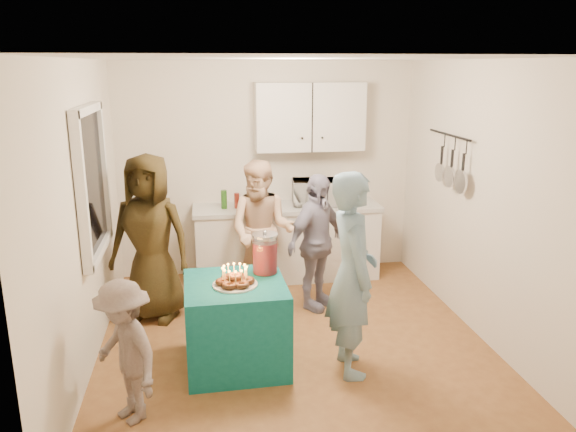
{
  "coord_description": "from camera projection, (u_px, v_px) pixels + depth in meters",
  "views": [
    {
      "loc": [
        -0.81,
        -4.76,
        2.55
      ],
      "look_at": [
        0.0,
        0.35,
        1.15
      ],
      "focal_mm": 35.0,
      "sensor_mm": 36.0,
      "label": 1
    }
  ],
  "objects": [
    {
      "name": "punch_jar",
      "position": [
        265.0,
        254.0,
        4.95
      ],
      "size": [
        0.22,
        0.22,
        0.34
      ],
      "primitive_type": "cylinder",
      "color": "red",
      "rests_on": "party_table"
    },
    {
      "name": "floor",
      "position": [
        294.0,
        342.0,
        5.33
      ],
      "size": [
        4.0,
        4.0,
        0.0
      ],
      "primitive_type": "plane",
      "color": "brown",
      "rests_on": "ground"
    },
    {
      "name": "microwave",
      "position": [
        315.0,
        192.0,
        6.75
      ],
      "size": [
        0.58,
        0.43,
        0.3
      ],
      "primitive_type": "imported",
      "rotation": [
        0.0,
        0.0,
        -0.1
      ],
      "color": "white",
      "rests_on": "countertop"
    },
    {
      "name": "party_table",
      "position": [
        236.0,
        324.0,
        4.85
      ],
      "size": [
        0.87,
        0.87,
        0.76
      ],
      "primitive_type": "cube",
      "rotation": [
        0.0,
        0.0,
        0.02
      ],
      "color": "#0E5F5D",
      "rests_on": "floor"
    },
    {
      "name": "donut_cake",
      "position": [
        235.0,
        275.0,
        4.68
      ],
      "size": [
        0.38,
        0.38,
        0.18
      ],
      "primitive_type": null,
      "color": "#381C0C",
      "rests_on": "party_table"
    },
    {
      "name": "window_night",
      "position": [
        91.0,
        182.0,
        4.94
      ],
      "size": [
        0.04,
        1.0,
        1.2
      ],
      "primitive_type": "cube",
      "color": "black",
      "rests_on": "left_wall"
    },
    {
      "name": "countertop",
      "position": [
        287.0,
        208.0,
        6.75
      ],
      "size": [
        2.24,
        0.62,
        0.05
      ],
      "primitive_type": "cube",
      "color": "beige",
      "rests_on": "counter"
    },
    {
      "name": "back_wall",
      "position": [
        267.0,
        170.0,
        6.9
      ],
      "size": [
        3.6,
        3.6,
        0.0
      ],
      "primitive_type": "plane",
      "color": "silver",
      "rests_on": "floor"
    },
    {
      "name": "pot_rack",
      "position": [
        446.0,
        159.0,
        5.84
      ],
      "size": [
        0.12,
        1.0,
        0.6
      ],
      "primitive_type": "cube",
      "color": "black",
      "rests_on": "right_wall"
    },
    {
      "name": "child_near_left",
      "position": [
        125.0,
        352.0,
        4.04
      ],
      "size": [
        0.74,
        0.81,
        1.1
      ],
      "primitive_type": "imported",
      "rotation": [
        0.0,
        0.0,
        -0.95
      ],
      "color": "#61534D",
      "rests_on": "floor"
    },
    {
      "name": "woman_back_left",
      "position": [
        150.0,
        238.0,
        5.66
      ],
      "size": [
        0.97,
        0.78,
        1.72
      ],
      "primitive_type": "imported",
      "rotation": [
        0.0,
        0.0,
        -0.32
      ],
      "color": "#513E17",
      "rests_on": "floor"
    },
    {
      "name": "counter",
      "position": [
        287.0,
        244.0,
        6.87
      ],
      "size": [
        2.2,
        0.58,
        0.86
      ],
      "primitive_type": "cube",
      "color": "white",
      "rests_on": "floor"
    },
    {
      "name": "ceiling",
      "position": [
        295.0,
        58.0,
        4.65
      ],
      "size": [
        4.0,
        4.0,
        0.0
      ],
      "primitive_type": "plane",
      "color": "white",
      "rests_on": "floor"
    },
    {
      "name": "man_birthday",
      "position": [
        352.0,
        274.0,
        4.65
      ],
      "size": [
        0.43,
        0.64,
        1.74
      ],
      "primitive_type": "imported",
      "rotation": [
        0.0,
        0.0,
        1.55
      ],
      "color": "#799CB0",
      "rests_on": "floor"
    },
    {
      "name": "woman_back_right",
      "position": [
        316.0,
        242.0,
        5.92
      ],
      "size": [
        0.89,
        0.83,
        1.47
      ],
      "primitive_type": "imported",
      "rotation": [
        0.0,
        0.0,
        0.71
      ],
      "color": "#191138",
      "rests_on": "floor"
    },
    {
      "name": "upper_cabinet",
      "position": [
        310.0,
        117.0,
        6.66
      ],
      "size": [
        1.3,
        0.3,
        0.8
      ],
      "primitive_type": "cube",
      "color": "white",
      "rests_on": "back_wall"
    },
    {
      "name": "woman_back_center",
      "position": [
        262.0,
        231.0,
        6.16
      ],
      "size": [
        0.93,
        0.83,
        1.56
      ],
      "primitive_type": "imported",
      "rotation": [
        0.0,
        0.0,
        -0.38
      ],
      "color": "tan",
      "rests_on": "floor"
    },
    {
      "name": "left_wall",
      "position": [
        83.0,
        218.0,
        4.72
      ],
      "size": [
        4.0,
        4.0,
        0.0
      ],
      "primitive_type": "plane",
      "color": "silver",
      "rests_on": "floor"
    },
    {
      "name": "right_wall",
      "position": [
        483.0,
        202.0,
        5.26
      ],
      "size": [
        4.0,
        4.0,
        0.0
      ],
      "primitive_type": "plane",
      "color": "silver",
      "rests_on": "floor"
    }
  ]
}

